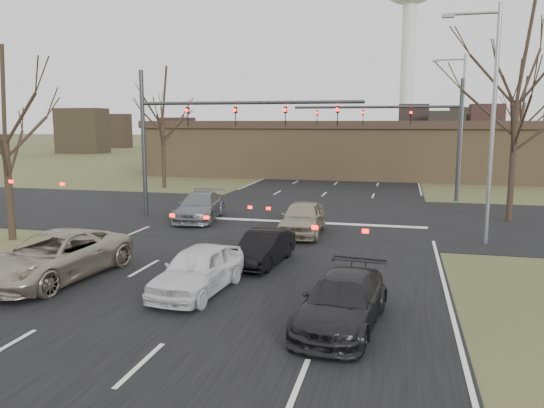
# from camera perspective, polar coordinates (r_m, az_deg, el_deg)

# --- Properties ---
(ground) EXTENTS (360.00, 360.00, 0.00)m
(ground) POSITION_cam_1_polar(r_m,az_deg,el_deg) (15.73, -7.10, -10.67)
(ground) COLOR #414525
(ground) RESTS_ON ground
(road_main) EXTENTS (14.00, 300.00, 0.02)m
(road_main) POSITION_cam_1_polar(r_m,az_deg,el_deg) (74.21, 9.59, 4.71)
(road_main) COLOR black
(road_main) RESTS_ON ground
(road_cross) EXTENTS (200.00, 14.00, 0.02)m
(road_cross) POSITION_cam_1_polar(r_m,az_deg,el_deg) (29.79, 3.17, -1.25)
(road_cross) COLOR black
(road_cross) RESTS_ON ground
(building) EXTENTS (42.40, 10.40, 5.30)m
(building) POSITION_cam_1_polar(r_m,az_deg,el_deg) (52.00, 10.07, 5.90)
(building) COLOR olive
(building) RESTS_ON ground
(mast_arm_near) EXTENTS (12.12, 0.24, 8.00)m
(mast_arm_near) POSITION_cam_1_polar(r_m,az_deg,el_deg) (28.84, -7.87, 8.46)
(mast_arm_near) COLOR #383A3D
(mast_arm_near) RESTS_ON ground
(mast_arm_far) EXTENTS (11.12, 0.24, 8.00)m
(mast_arm_far) POSITION_cam_1_polar(r_m,az_deg,el_deg) (36.84, 15.18, 8.22)
(mast_arm_far) COLOR #383A3D
(mast_arm_far) RESTS_ON ground
(streetlight_right_near) EXTENTS (2.34, 0.25, 10.00)m
(streetlight_right_near) POSITION_cam_1_polar(r_m,az_deg,el_deg) (24.09, 22.31, 9.04)
(streetlight_right_near) COLOR gray
(streetlight_right_near) RESTS_ON ground
(streetlight_right_far) EXTENTS (2.34, 0.25, 10.00)m
(streetlight_right_far) POSITION_cam_1_polar(r_m,az_deg,el_deg) (41.03, 19.52, 8.86)
(streetlight_right_far) COLOR gray
(streetlight_right_far) RESTS_ON ground
(tree_right_near) EXTENTS (6.90, 6.90, 11.50)m
(tree_right_near) POSITION_cam_1_polar(r_m,az_deg,el_deg) (30.58, 25.17, 14.92)
(tree_right_near) COLOR black
(tree_right_near) RESTS_ON ground
(tree_left_near) EXTENTS (5.10, 5.10, 8.50)m
(tree_left_near) POSITION_cam_1_polar(r_m,az_deg,el_deg) (26.05, -27.11, 10.83)
(tree_left_near) COLOR black
(tree_left_near) RESTS_ON ground
(tree_left_far) EXTENTS (5.70, 5.70, 9.50)m
(tree_left_far) POSITION_cam_1_polar(r_m,az_deg,el_deg) (43.00, -11.79, 11.50)
(tree_left_far) COLOR black
(tree_left_far) RESTS_ON ground
(tree_right_far) EXTENTS (5.40, 5.40, 9.00)m
(tree_right_far) POSITION_cam_1_polar(r_m,az_deg,el_deg) (49.81, 25.30, 10.01)
(tree_right_far) COLOR black
(tree_right_far) RESTS_ON ground
(car_silver_suv) EXTENTS (3.24, 5.99, 1.60)m
(car_silver_suv) POSITION_cam_1_polar(r_m,az_deg,el_deg) (19.15, -22.36, -5.23)
(car_silver_suv) COLOR #9E9380
(car_silver_suv) RESTS_ON ground
(car_white_sedan) EXTENTS (2.07, 4.40, 1.46)m
(car_white_sedan) POSITION_cam_1_polar(r_m,az_deg,el_deg) (16.61, -7.96, -6.99)
(car_white_sedan) COLOR white
(car_white_sedan) RESTS_ON ground
(car_black_hatch) EXTENTS (1.73, 3.88, 1.24)m
(car_black_hatch) POSITION_cam_1_polar(r_m,az_deg,el_deg) (19.65, -0.95, -4.74)
(car_black_hatch) COLOR black
(car_black_hatch) RESTS_ON ground
(car_charcoal_sedan) EXTENTS (2.38, 4.75, 1.32)m
(car_charcoal_sedan) POSITION_cam_1_polar(r_m,az_deg,el_deg) (13.96, 7.56, -10.37)
(car_charcoal_sedan) COLOR black
(car_charcoal_sedan) RESTS_ON ground
(car_grey_ahead) EXTENTS (2.68, 5.22, 1.45)m
(car_grey_ahead) POSITION_cam_1_polar(r_m,az_deg,el_deg) (28.68, -7.77, -0.27)
(car_grey_ahead) COLOR slate
(car_grey_ahead) RESTS_ON ground
(car_silver_ahead) EXTENTS (2.00, 4.68, 1.58)m
(car_silver_ahead) POSITION_cam_1_polar(r_m,az_deg,el_deg) (24.78, 3.31, -1.50)
(car_silver_ahead) COLOR gray
(car_silver_ahead) RESTS_ON ground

